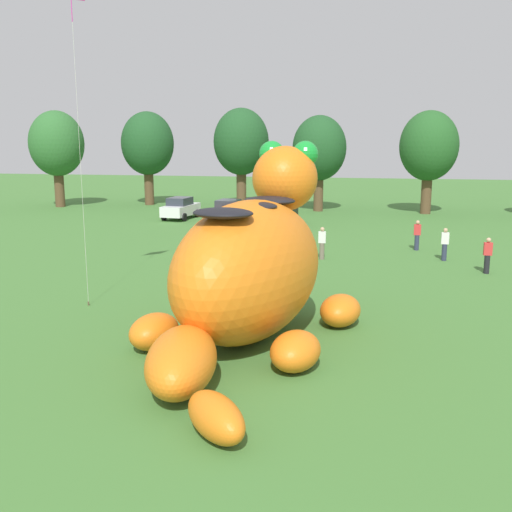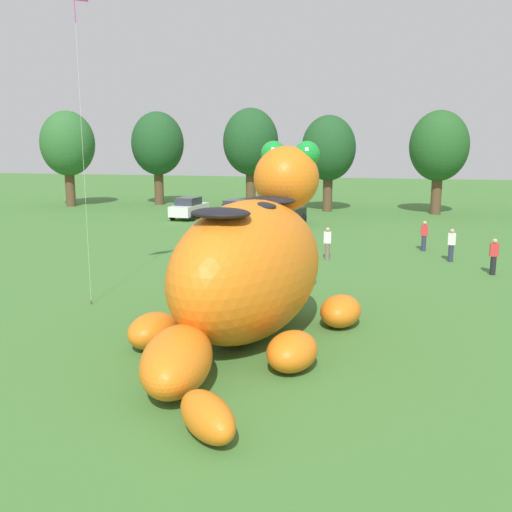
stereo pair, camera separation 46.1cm
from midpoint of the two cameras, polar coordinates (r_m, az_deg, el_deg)
ground_plane at (r=19.84m, az=-2.46°, el=-7.04°), size 160.00×160.00×0.00m
giant_inflatable_creature at (r=18.51m, az=-1.29°, el=-1.13°), size 7.02×12.35×6.16m
car_white at (r=47.23m, az=-7.58°, el=4.61°), size 2.27×4.26×1.72m
car_red at (r=45.04m, az=-2.95°, el=4.38°), size 2.22×4.24×1.72m
car_black at (r=43.90m, az=2.15°, el=4.21°), size 2.21×4.23×1.72m
tree_far_left at (r=58.19m, az=-18.94°, el=10.18°), size 4.97×4.97×8.81m
tree_left at (r=57.88m, az=-10.67°, el=10.58°), size 4.96×4.96×8.81m
tree_mid_left at (r=55.44m, az=-1.69°, el=10.91°), size 5.10×5.10×9.06m
tree_centre_left at (r=52.06m, az=5.89°, el=10.27°), size 4.66×4.66×8.26m
tree_centre at (r=51.88m, az=16.13°, el=10.12°), size 4.84×4.84×8.58m
spectator_near_inflatable at (r=29.59m, az=21.06°, el=0.02°), size 0.38×0.26×1.71m
spectator_mid_field at (r=32.03m, az=17.39°, el=1.07°), size 0.38×0.26×1.71m
spectator_by_cars at (r=34.65m, az=14.94°, el=1.93°), size 0.38×0.26×1.71m
spectator_wandering at (r=31.07m, az=5.98°, el=1.22°), size 0.38×0.26×1.71m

